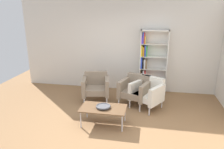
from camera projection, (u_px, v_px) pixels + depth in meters
ground_plane at (107, 128)px, 4.64m from camera, size 8.32×8.32×0.00m
plaster_back_panel at (123, 44)px, 6.52m from camera, size 6.40×0.12×2.90m
bookshelf_tall at (151, 63)px, 6.33m from camera, size 0.80×0.30×1.90m
coffee_table_low at (103, 109)px, 4.68m from camera, size 1.00×0.56×0.40m
decorative_bowl at (103, 106)px, 4.66m from camera, size 0.32×0.32×0.05m
armchair_near_window at (135, 89)px, 5.68m from camera, size 0.89×0.85×0.78m
armchair_spare_guest at (96, 86)px, 5.92m from camera, size 0.84×0.79×0.78m
armchair_by_bookshelf at (148, 92)px, 5.50m from camera, size 0.94×0.92×0.78m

